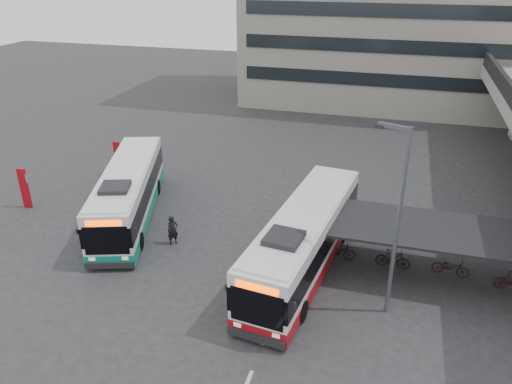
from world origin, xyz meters
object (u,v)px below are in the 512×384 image
(pedestrian, at_px, (173,230))
(lamp_post, at_px, (396,214))
(bus_teal, at_px, (129,193))
(bus_main, at_px, (304,241))

(pedestrian, relative_size, lamp_post, 0.20)
(pedestrian, bearing_deg, lamp_post, -58.18)
(bus_teal, distance_m, pedestrian, 4.25)
(bus_main, distance_m, lamp_post, 5.49)
(bus_teal, bearing_deg, pedestrian, -48.18)
(bus_main, xyz_separation_m, bus_teal, (-10.66, 2.48, -0.05))
(bus_teal, distance_m, lamp_post, 15.67)
(lamp_post, bearing_deg, bus_main, 171.53)
(lamp_post, bearing_deg, pedestrian, -173.15)
(bus_main, distance_m, pedestrian, 7.08)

